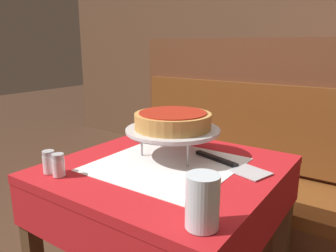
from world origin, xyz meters
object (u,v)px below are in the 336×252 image
Objects in this scene: pizza_pan_stand at (173,131)px; pepper_shaker at (59,165)px; dining_table_front at (166,194)px; deep_dish_pizza at (173,120)px; water_glass_near at (202,201)px; booth_bench at (256,205)px; salt_shaker at (49,162)px; dining_table_rear at (335,115)px; pizza_server at (232,165)px.

pizza_pan_stand is 4.72× the size of pepper_shaker.
dining_table_front is 2.85× the size of deep_dish_pizza.
pepper_shaker is at bearing 179.46° from water_glass_near.
booth_bench is 22.33× the size of salt_shaker.
deep_dish_pizza is 0.43m from salt_shaker.
pepper_shaker is (0.05, 0.00, -0.00)m from salt_shaker.
salt_shaker is (-0.55, 0.00, -0.03)m from water_glass_near.
dining_table_rear is 1.07m from booth_bench.
pepper_shaker is at bearing -104.13° from dining_table_rear.
pizza_pan_stand is 1.24× the size of deep_dish_pizza.
water_glass_near reaches higher than pepper_shaker.
pepper_shaker is at bearing -117.90° from deep_dish_pizza.
dining_table_rear is at bearing 80.54° from dining_table_front.
dining_table_rear is at bearing 75.87° from pepper_shaker.
water_glass_near reaches higher than dining_table_front.
deep_dish_pizza reaches higher than salt_shaker.
water_glass_near is (0.01, -1.96, 0.15)m from dining_table_rear.
deep_dish_pizza is (-0.31, -1.60, 0.22)m from dining_table_rear.
pizza_pan_stand is 0.40m from pepper_shaker.
water_glass_near is (0.32, -0.35, -0.07)m from deep_dish_pizza.
dining_table_front is 2.30× the size of pizza_pan_stand.
dining_table_front is 6.27× the size of water_glass_near.
pepper_shaker is (-0.49, -1.95, 0.12)m from dining_table_rear.
water_glass_near is 0.50m from pepper_shaker.
pepper_shaker is at bearing 0.00° from salt_shaker.
pizza_server is (0.19, 0.11, 0.12)m from dining_table_front.
booth_bench is at bearing 99.65° from pizza_server.
pizza_server is at bearing -80.35° from booth_bench.
dining_table_rear is 1.58m from pizza_server.
salt_shaker is (-0.54, -1.95, 0.12)m from dining_table_rear.
dining_table_front is 0.48× the size of booth_bench.
pepper_shaker is (-0.30, -0.96, 0.45)m from booth_bench.
deep_dish_pizza is at bearing 131.72° from water_glass_near.
deep_dish_pizza is at bearing -100.86° from booth_bench.
pepper_shaker is (-0.19, -0.35, -0.06)m from pizza_pan_stand.
water_glass_near is (0.32, -0.35, -0.03)m from pizza_pan_stand.
salt_shaker is at bearing -123.54° from pizza_pan_stand.
booth_bench reaches higher than water_glass_near.
pizza_pan_stand is (-0.12, -0.61, 0.51)m from booth_bench.
salt_shaker is (-0.23, -0.35, -0.10)m from deep_dish_pizza.
deep_dish_pizza is 0.48m from water_glass_near.
salt_shaker and pepper_shaker have the same top height.
salt_shaker is (-0.45, -0.38, 0.03)m from pizza_server.
dining_table_rear is 3.05× the size of deep_dish_pizza.
pizza_server is 4.15× the size of salt_shaker.
pepper_shaker reaches higher than dining_table_rear.
dining_table_front is 0.37m from pepper_shaker.
pizza_pan_stand is 2.73× the size of water_glass_near.
deep_dish_pizza is at bearing -171.80° from pizza_server.
pizza_pan_stand reaches higher than pizza_server.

